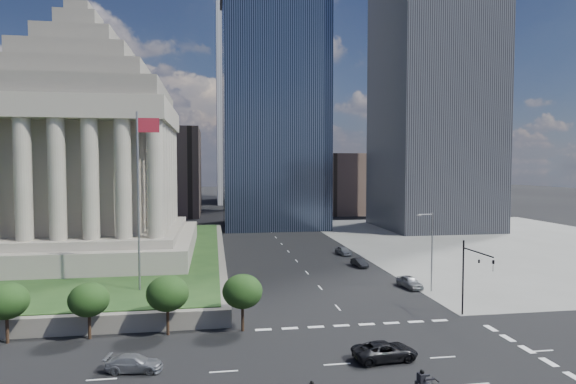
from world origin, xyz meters
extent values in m
plane|color=black|center=(0.00, 100.00, 0.00)|extent=(500.00, 500.00, 0.00)
cube|color=slate|center=(46.00, 60.00, 0.01)|extent=(68.00, 90.00, 0.03)
cube|color=#656156|center=(-45.00, 50.00, 0.90)|extent=(66.00, 70.00, 1.80)
cube|color=#1E3B18|center=(-45.00, 50.00, 1.85)|extent=(64.00, 68.00, 0.10)
cylinder|color=slate|center=(-22.00, 24.00, 11.90)|extent=(0.24, 0.24, 20.00)
cube|color=maroon|center=(-20.80, 24.00, 20.40)|extent=(2.40, 0.05, 1.60)
cube|color=black|center=(2.00, 95.00, 30.00)|extent=(26.00, 26.00, 60.00)
cube|color=black|center=(42.00, 85.00, 50.00)|extent=(26.00, 28.00, 100.00)
cube|color=brown|center=(32.00, 130.00, 10.00)|extent=(20.00, 30.00, 20.00)
cube|color=brown|center=(-30.00, 130.00, 14.00)|extent=(24.00, 30.00, 28.00)
cylinder|color=black|center=(12.50, 15.50, 4.00)|extent=(0.18, 0.18, 8.00)
cylinder|color=black|center=(12.50, 12.75, 7.20)|extent=(0.14, 5.50, 0.14)
cube|color=black|center=(12.50, 10.00, 6.40)|extent=(0.30, 0.30, 1.10)
cylinder|color=slate|center=(13.50, 25.00, 5.00)|extent=(0.16, 0.16, 10.00)
cylinder|color=slate|center=(12.60, 25.00, 9.80)|extent=(1.80, 0.12, 0.12)
cube|color=slate|center=(11.70, 25.00, 9.70)|extent=(0.50, 0.22, 0.14)
imported|color=black|center=(0.08, 5.23, 0.75)|extent=(5.57, 2.95, 1.49)
imported|color=slate|center=(-19.81, 6.13, 0.63)|extent=(2.39, 4.58, 1.27)
imported|color=gray|center=(11.50, 27.14, 0.77)|extent=(4.72, 2.43, 1.54)
imported|color=black|center=(9.00, 40.81, 0.66)|extent=(4.17, 1.92, 1.33)
imported|color=slate|center=(9.25, 51.26, 0.76)|extent=(4.65, 2.41, 1.51)
camera|label=1|loc=(-13.67, -31.58, 15.80)|focal=30.00mm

